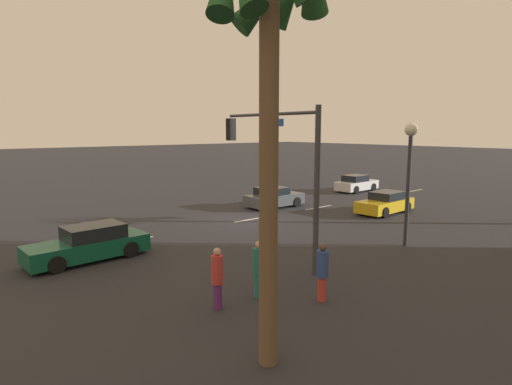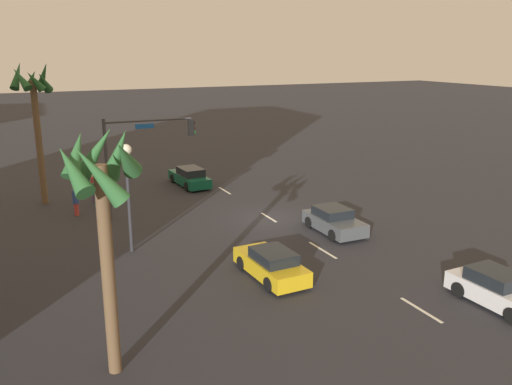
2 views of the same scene
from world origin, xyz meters
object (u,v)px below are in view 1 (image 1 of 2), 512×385
at_px(car_1, 356,184).
at_px(pedestrian_0, 259,268).
at_px(car_2, 89,244).
at_px(car_3, 274,198).
at_px(pedestrian_1, 322,271).
at_px(car_0, 385,203).
at_px(streetlamp, 410,159).
at_px(pedestrian_2, 217,277).
at_px(palm_tree_1, 269,46).
at_px(traffic_signal, 280,157).

xyz_separation_m(car_1, pedestrian_0, (20.67, 11.85, 0.29)).
relative_size(car_2, car_3, 1.18).
bearing_deg(car_3, pedestrian_1, 53.20).
bearing_deg(car_2, pedestrian_0, 111.05).
bearing_deg(car_0, streetlamp, 39.79).
relative_size(streetlamp, pedestrian_1, 3.05).
xyz_separation_m(car_1, pedestrian_1, (19.38, 13.27, 0.30)).
height_order(car_1, streetlamp, streetlamp).
xyz_separation_m(car_1, pedestrian_2, (22.13, 11.75, 0.32)).
bearing_deg(pedestrian_1, car_3, -126.80).
relative_size(car_1, palm_tree_1, 0.45).
bearing_deg(car_0, car_2, -6.84).
height_order(car_2, car_3, car_2).
relative_size(car_0, palm_tree_1, 0.46).
distance_m(car_2, traffic_signal, 8.26).
relative_size(car_0, pedestrian_0, 2.38).
distance_m(traffic_signal, pedestrian_2, 5.76).
bearing_deg(pedestrian_0, pedestrian_2, -4.19).
relative_size(car_0, traffic_signal, 0.71).
height_order(car_0, pedestrian_2, pedestrian_2).
height_order(pedestrian_0, palm_tree_1, palm_tree_1).
height_order(car_1, palm_tree_1, palm_tree_1).
relative_size(traffic_signal, streetlamp, 1.10).
bearing_deg(palm_tree_1, pedestrian_0, -127.24).
bearing_deg(pedestrian_2, palm_tree_1, 75.56).
xyz_separation_m(pedestrian_0, pedestrian_1, (-1.29, 1.41, 0.00)).
distance_m(streetlamp, pedestrian_2, 10.58).
relative_size(traffic_signal, pedestrian_2, 3.28).
xyz_separation_m(car_2, pedestrian_0, (-2.75, 7.13, 0.29)).
xyz_separation_m(car_0, pedestrian_0, (14.51, 5.06, 0.31)).
relative_size(pedestrian_1, pedestrian_2, 0.98).
height_order(pedestrian_2, palm_tree_1, palm_tree_1).
bearing_deg(car_2, palm_tree_1, 92.85).
relative_size(pedestrian_0, palm_tree_1, 0.20).
height_order(car_0, car_2, car_2).
relative_size(car_3, traffic_signal, 0.66).
height_order(car_2, traffic_signal, traffic_signal).
bearing_deg(car_1, pedestrian_1, 34.40).
xyz_separation_m(traffic_signal, pedestrian_2, (4.37, 2.09, -3.12)).
xyz_separation_m(car_2, pedestrian_2, (-1.29, 7.03, 0.32)).
distance_m(traffic_signal, palm_tree_1, 7.76).
bearing_deg(car_3, traffic_signal, 48.94).
relative_size(car_2, pedestrian_0, 2.63).
height_order(car_0, pedestrian_0, pedestrian_0).
relative_size(car_0, car_1, 1.04).
bearing_deg(pedestrian_1, streetlamp, -167.44).
distance_m(car_1, palm_tree_1, 27.96).
height_order(car_1, car_3, car_1).
bearing_deg(streetlamp, pedestrian_2, 0.76).
height_order(car_3, streetlamp, streetlamp).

